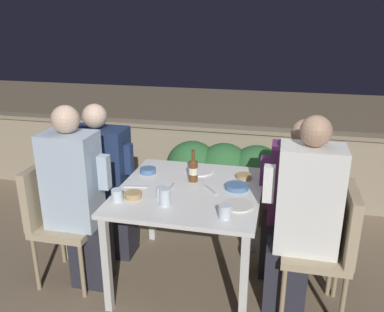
% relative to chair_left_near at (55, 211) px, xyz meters
% --- Properties ---
extents(ground_plane, '(16.00, 16.00, 0.00)m').
position_rel_chair_left_near_xyz_m(ground_plane, '(0.96, 0.21, -0.55)').
color(ground_plane, '#847056').
extents(parapet_wall, '(9.00, 0.18, 0.81)m').
position_rel_chair_left_near_xyz_m(parapet_wall, '(0.96, 1.65, -0.14)').
color(parapet_wall, gray).
rests_on(parapet_wall, ground_plane).
extents(dining_table, '(1.00, 1.05, 0.74)m').
position_rel_chair_left_near_xyz_m(dining_table, '(0.96, 0.21, 0.10)').
color(dining_table, white).
rests_on(dining_table, ground_plane).
extents(planter_hedge, '(1.14, 0.47, 0.74)m').
position_rel_chair_left_near_xyz_m(planter_hedge, '(1.05, 1.28, -0.14)').
color(planter_hedge, brown).
rests_on(planter_hedge, ground_plane).
extents(chair_left_near, '(0.43, 0.42, 0.91)m').
position_rel_chair_left_near_xyz_m(chair_left_near, '(0.00, 0.00, 0.00)').
color(chair_left_near, tan).
rests_on(chair_left_near, ground_plane).
extents(person_blue_shirt, '(0.47, 0.26, 1.35)m').
position_rel_chair_left_near_xyz_m(person_blue_shirt, '(0.20, -0.00, 0.13)').
color(person_blue_shirt, '#282833').
rests_on(person_blue_shirt, ground_plane).
extents(chair_left_far, '(0.43, 0.42, 0.91)m').
position_rel_chair_left_near_xyz_m(chair_left_far, '(0.01, 0.40, 0.00)').
color(chair_left_far, tan).
rests_on(chair_left_far, ground_plane).
extents(person_navy_jumper, '(0.52, 0.26, 1.27)m').
position_rel_chair_left_near_xyz_m(person_navy_jumper, '(0.21, 0.40, 0.08)').
color(person_navy_jumper, '#282833').
rests_on(person_navy_jumper, ground_plane).
extents(chair_right_near, '(0.43, 0.42, 0.91)m').
position_rel_chair_left_near_xyz_m(chair_right_near, '(1.93, 0.03, 0.00)').
color(chair_right_near, tan).
rests_on(chair_right_near, ground_plane).
extents(person_white_polo, '(0.48, 0.26, 1.36)m').
position_rel_chair_left_near_xyz_m(person_white_polo, '(1.73, 0.03, 0.13)').
color(person_white_polo, '#282833').
rests_on(person_white_polo, ground_plane).
extents(chair_right_far, '(0.43, 0.42, 0.91)m').
position_rel_chair_left_near_xyz_m(chair_right_far, '(1.89, 0.41, 0.00)').
color(chair_right_far, tan).
rests_on(chair_right_far, ground_plane).
extents(person_purple_stripe, '(0.50, 0.26, 1.24)m').
position_rel_chair_left_near_xyz_m(person_purple_stripe, '(1.69, 0.41, 0.07)').
color(person_purple_stripe, '#282833').
rests_on(person_purple_stripe, ground_plane).
extents(beer_bottle, '(0.07, 0.07, 0.24)m').
position_rel_chair_left_near_xyz_m(beer_bottle, '(0.95, 0.35, 0.28)').
color(beer_bottle, brown).
rests_on(beer_bottle, dining_table).
extents(plate_0, '(0.20, 0.20, 0.01)m').
position_rel_chair_left_near_xyz_m(plate_0, '(1.33, 0.02, 0.19)').
color(plate_0, silver).
rests_on(plate_0, dining_table).
extents(plate_1, '(0.21, 0.21, 0.01)m').
position_rel_chair_left_near_xyz_m(plate_1, '(0.96, 0.54, 0.19)').
color(plate_1, white).
rests_on(plate_1, dining_table).
extents(bowl_0, '(0.17, 0.17, 0.03)m').
position_rel_chair_left_near_xyz_m(bowl_0, '(1.29, 0.28, 0.20)').
color(bowl_0, '#4C709E').
rests_on(bowl_0, dining_table).
extents(bowl_1, '(0.12, 0.12, 0.04)m').
position_rel_chair_left_near_xyz_m(bowl_1, '(1.32, 0.48, 0.21)').
color(bowl_1, tan).
rests_on(bowl_1, dining_table).
extents(bowl_2, '(0.12, 0.12, 0.04)m').
position_rel_chair_left_near_xyz_m(bowl_2, '(0.58, 0.43, 0.21)').
color(bowl_2, '#4C709E').
rests_on(bowl_2, dining_table).
extents(bowl_3, '(0.12, 0.12, 0.04)m').
position_rel_chair_left_near_xyz_m(bowl_3, '(0.62, -0.02, 0.21)').
color(bowl_3, tan).
rests_on(bowl_3, dining_table).
extents(glass_cup_0, '(0.08, 0.08, 0.08)m').
position_rel_chair_left_near_xyz_m(glass_cup_0, '(0.54, -0.09, 0.23)').
color(glass_cup_0, silver).
rests_on(glass_cup_0, dining_table).
extents(glass_cup_1, '(0.08, 0.08, 0.08)m').
position_rel_chair_left_near_xyz_m(glass_cup_1, '(1.27, -0.16, 0.23)').
color(glass_cup_1, silver).
rests_on(glass_cup_1, dining_table).
extents(glass_cup_2, '(0.07, 0.07, 0.08)m').
position_rel_chair_left_near_xyz_m(glass_cup_2, '(0.81, 0.02, 0.22)').
color(glass_cup_2, silver).
rests_on(glass_cup_2, dining_table).
extents(glass_cup_3, '(0.07, 0.07, 0.12)m').
position_rel_chair_left_near_xyz_m(glass_cup_3, '(0.86, -0.08, 0.24)').
color(glass_cup_3, silver).
rests_on(glass_cup_3, dining_table).
extents(fork_0, '(0.03, 0.17, 0.01)m').
position_rel_chair_left_near_xyz_m(fork_0, '(0.83, 0.18, 0.19)').
color(fork_0, silver).
rests_on(fork_0, dining_table).
extents(fork_1, '(0.12, 0.15, 0.01)m').
position_rel_chair_left_near_xyz_m(fork_1, '(1.11, 0.22, 0.19)').
color(fork_1, silver).
rests_on(fork_1, dining_table).
extents(fork_2, '(0.17, 0.05, 0.01)m').
position_rel_chair_left_near_xyz_m(fork_2, '(0.58, 0.15, 0.19)').
color(fork_2, silver).
rests_on(fork_2, dining_table).
extents(potted_plant, '(0.38, 0.38, 0.69)m').
position_rel_chair_left_near_xyz_m(potted_plant, '(-0.29, 1.04, -0.13)').
color(potted_plant, brown).
rests_on(potted_plant, ground_plane).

